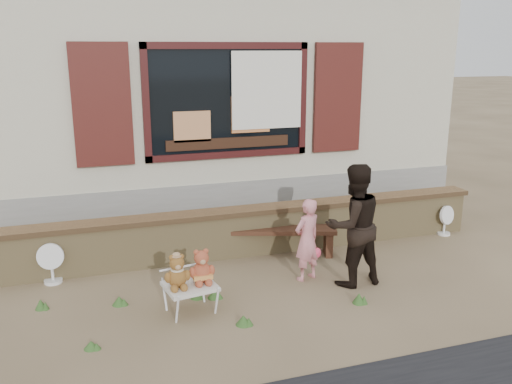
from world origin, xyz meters
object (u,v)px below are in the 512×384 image
object	(u,v)px
teddy_bear_left	(177,271)
child	(307,240)
adult	(354,225)
teddy_bear_right	(201,265)
folding_chair	(190,287)
bench	(280,235)

from	to	relation	value
teddy_bear_left	child	xyz separation A→B (m)	(1.70, 0.44, 0.01)
adult	teddy_bear_right	bearing A→B (deg)	-1.22
folding_chair	adult	bearing A→B (deg)	-5.86
bench	child	xyz separation A→B (m)	(0.03, -0.87, 0.23)
teddy_bear_left	adult	world-z (taller)	adult
folding_chair	teddy_bear_right	distance (m)	0.27
teddy_bear_right	child	bearing A→B (deg)	6.03
folding_chair	teddy_bear_right	world-z (taller)	teddy_bear_right
teddy_bear_right	child	world-z (taller)	child
bench	teddy_bear_left	size ratio (longest dim) A/B	4.14
teddy_bear_left	adult	size ratio (longest dim) A/B	0.25
teddy_bear_right	adult	xyz separation A→B (m)	(1.90, 0.10, 0.23)
teddy_bear_right	bench	bearing A→B (deg)	32.90
bench	teddy_bear_left	world-z (taller)	teddy_bear_left
folding_chair	bench	bearing A→B (deg)	30.72
teddy_bear_left	child	distance (m)	1.75
bench	teddy_bear_right	xyz separation A→B (m)	(-1.39, -1.27, 0.23)
folding_chair	teddy_bear_right	xyz separation A→B (m)	(0.14, 0.02, 0.23)
adult	folding_chair	bearing A→B (deg)	-0.79
teddy_bear_left	bench	bearing A→B (deg)	28.79
teddy_bear_right	teddy_bear_left	bearing A→B (deg)	180.00
teddy_bear_left	folding_chair	bearing A→B (deg)	0.00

